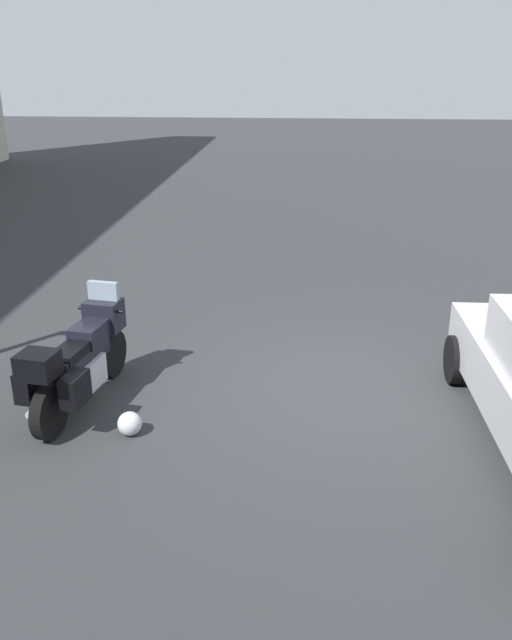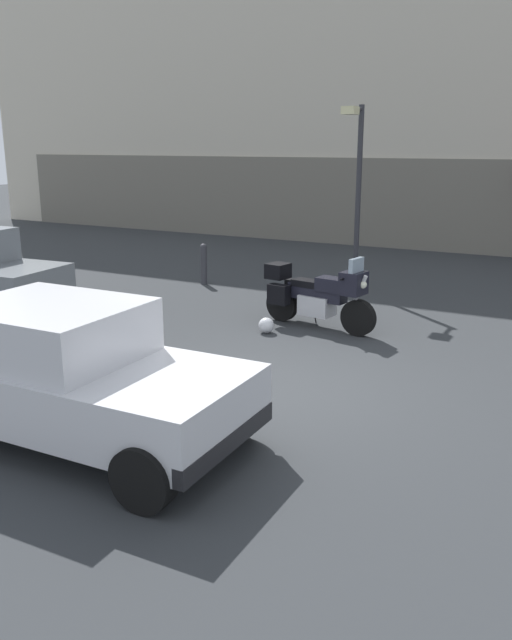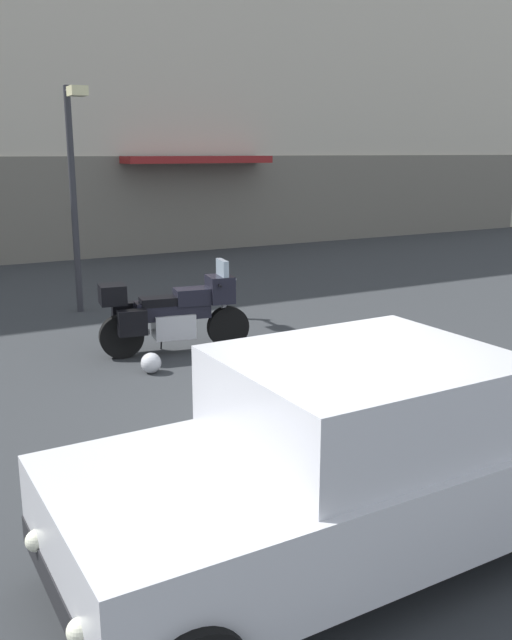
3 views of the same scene
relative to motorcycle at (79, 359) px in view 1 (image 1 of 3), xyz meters
The scene contains 3 objects.
ground_plane 3.35m from the motorcycle, 77.30° to the right, with size 80.00×80.00×0.00m, color #2D3033.
motorcycle is the anchor object (origin of this frame).
helmet 1.10m from the motorcycle, 130.27° to the right, with size 0.28×0.28×0.28m, color silver.
Camera 1 is at (-7.82, 0.51, 4.04)m, focal length 37.33 mm.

